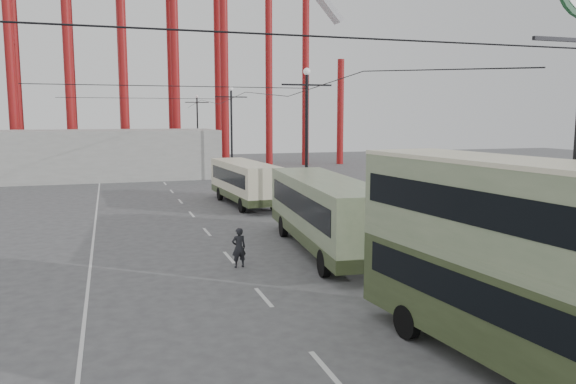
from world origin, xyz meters
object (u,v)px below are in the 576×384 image
object	(u,v)px
double_decker_bus	(515,255)
pedestrian	(239,248)
single_decker_green	(326,211)
single_decker_cream	(244,181)

from	to	relation	value
double_decker_bus	pedestrian	bearing A→B (deg)	104.07
pedestrian	double_decker_bus	bearing A→B (deg)	103.70
single_decker_green	single_decker_cream	distance (m)	15.15
single_decker_green	pedestrian	distance (m)	4.94
single_decker_green	pedestrian	xyz separation A→B (m)	(-4.57, -1.54, -1.10)
single_decker_cream	pedestrian	world-z (taller)	single_decker_cream
double_decker_bus	pedestrian	xyz separation A→B (m)	(-4.33, 11.73, -2.14)
double_decker_bus	single_decker_green	world-z (taller)	double_decker_bus
single_decker_green	single_decker_cream	bearing A→B (deg)	96.65
double_decker_bus	single_decker_green	distance (m)	13.31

